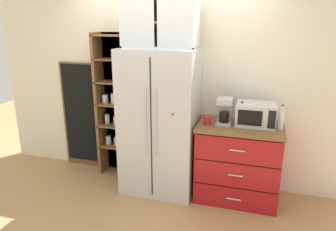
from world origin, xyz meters
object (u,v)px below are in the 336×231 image
at_px(mug_red, 207,120).
at_px(bottle_amber, 241,115).
at_px(chalkboard_menu, 82,115).
at_px(bottle_clear, 281,119).
at_px(refrigerator, 160,122).
at_px(microwave, 256,114).
at_px(coffee_maker, 225,111).

relative_size(mug_red, bottle_amber, 0.44).
bearing_deg(chalkboard_menu, bottle_clear, -6.36).
bearing_deg(bottle_clear, refrigerator, -179.75).
bearing_deg(bottle_clear, chalkboard_menu, 173.64).
distance_m(refrigerator, bottle_amber, 0.98).
xyz_separation_m(refrigerator, microwave, (1.13, 0.08, 0.17)).
bearing_deg(bottle_clear, mug_red, -176.55).
bearing_deg(coffee_maker, bottle_clear, -2.72).
xyz_separation_m(mug_red, bottle_clear, (0.81, 0.05, 0.08)).
bearing_deg(bottle_clear, coffee_maker, 177.28).
bearing_deg(microwave, refrigerator, -176.05).
distance_m(mug_red, bottle_clear, 0.81).
height_order(mug_red, bottle_amber, bottle_amber).
height_order(bottle_clear, bottle_amber, same).
relative_size(coffee_maker, bottle_clear, 1.11).
bearing_deg(coffee_maker, refrigerator, -177.37).
distance_m(refrigerator, mug_red, 0.60).
height_order(coffee_maker, bottle_clear, coffee_maker).
height_order(refrigerator, bottle_amber, refrigerator).
bearing_deg(bottle_amber, coffee_maker, -179.94).
bearing_deg(mug_red, microwave, 12.66).
bearing_deg(microwave, chalkboard_menu, 174.60).
relative_size(bottle_amber, chalkboard_menu, 0.18).
relative_size(bottle_clear, bottle_amber, 1.00).
xyz_separation_m(microwave, coffee_maker, (-0.35, -0.04, 0.03)).
xyz_separation_m(bottle_clear, chalkboard_menu, (-2.70, 0.30, -0.29)).
bearing_deg(coffee_maker, chalkboard_menu, 172.56).
xyz_separation_m(mug_red, chalkboard_menu, (-1.89, 0.35, -0.21)).
distance_m(coffee_maker, mug_red, 0.23).
height_order(microwave, bottle_amber, bottle_amber).
bearing_deg(microwave, bottle_amber, -165.38).
bearing_deg(bottle_amber, mug_red, -168.19).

